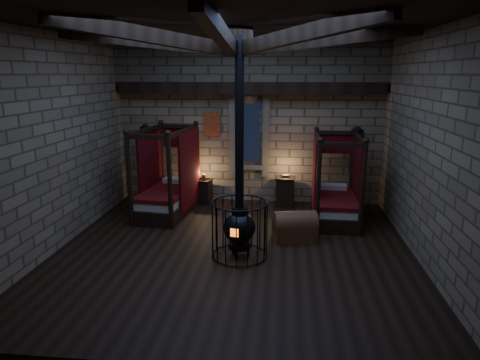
# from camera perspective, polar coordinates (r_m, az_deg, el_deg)

# --- Properties ---
(room) EXTENTS (7.02, 7.02, 4.29)m
(room) POSITION_cam_1_polar(r_m,az_deg,el_deg) (8.00, -0.83, 16.35)
(room) COLOR black
(room) RESTS_ON ground
(bed_left) EXTENTS (1.30, 2.15, 2.13)m
(bed_left) POSITION_cam_1_polar(r_m,az_deg,el_deg) (10.80, -9.57, -1.69)
(bed_left) COLOR black
(bed_left) RESTS_ON ground
(bed_right) EXTENTS (1.08, 1.97, 2.03)m
(bed_right) POSITION_cam_1_polar(r_m,az_deg,el_deg) (10.43, 12.54, -2.56)
(bed_right) COLOR black
(bed_right) RESTS_ON ground
(trunk_left) EXTENTS (0.79, 0.53, 0.55)m
(trunk_left) POSITION_cam_1_polar(r_m,az_deg,el_deg) (10.27, -11.30, -4.25)
(trunk_left) COLOR brown
(trunk_left) RESTS_ON ground
(trunk_right) EXTENTS (0.97, 0.73, 0.64)m
(trunk_right) POSITION_cam_1_polar(r_m,az_deg,el_deg) (9.09, 7.32, -6.25)
(trunk_right) COLOR brown
(trunk_right) RESTS_ON ground
(nightstand_left) EXTENTS (0.48, 0.47, 0.82)m
(nightstand_left) POSITION_cam_1_polar(r_m,az_deg,el_deg) (11.54, -4.84, -1.47)
(nightstand_left) COLOR black
(nightstand_left) RESTS_ON ground
(nightstand_right) EXTENTS (0.53, 0.51, 0.85)m
(nightstand_right) POSITION_cam_1_polar(r_m,az_deg,el_deg) (11.31, 6.04, -1.53)
(nightstand_right) COLOR black
(nightstand_right) RESTS_ON ground
(stove) EXTENTS (1.07, 1.07, 4.05)m
(stove) POSITION_cam_1_polar(r_m,az_deg,el_deg) (8.09, -0.08, -6.00)
(stove) COLOR black
(stove) RESTS_ON ground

